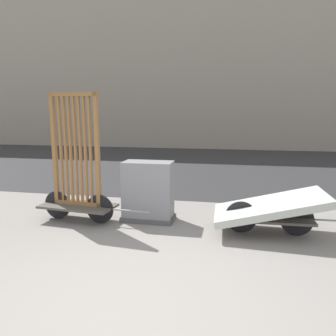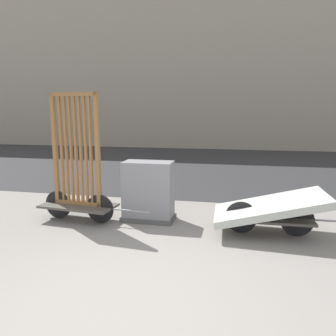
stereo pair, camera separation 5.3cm
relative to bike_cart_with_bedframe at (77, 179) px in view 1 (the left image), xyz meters
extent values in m
plane|color=gray|center=(1.65, -2.39, -0.78)|extent=(60.00, 60.00, 0.00)
cube|color=#2D2D30|center=(1.65, 6.95, -0.78)|extent=(56.00, 10.49, 0.01)
cube|color=#9E9384|center=(1.65, 14.20, 5.27)|extent=(48.00, 4.00, 12.11)
cube|color=#4C4742|center=(-0.01, 0.00, -0.50)|extent=(1.40, 0.75, 0.04)
cylinder|color=black|center=(0.43, -0.04, -0.52)|extent=(0.52, 0.09, 0.52)
cylinder|color=black|center=(-0.44, 0.05, -0.52)|extent=(0.52, 0.09, 0.52)
cylinder|color=gray|center=(1.01, -0.11, -0.50)|extent=(0.70, 0.10, 0.03)
cube|color=olive|center=(-0.01, 0.00, -0.45)|extent=(0.93, 0.17, 0.07)
cube|color=olive|center=(-0.01, 0.00, 1.47)|extent=(0.93, 0.17, 0.07)
cube|color=olive|center=(-0.43, 0.05, 0.51)|extent=(0.08, 0.08, 1.99)
cube|color=olive|center=(0.42, -0.04, 0.51)|extent=(0.08, 0.08, 1.99)
cube|color=olive|center=(-0.30, 0.03, 0.51)|extent=(0.04, 0.05, 1.92)
cube|color=olive|center=(-0.20, 0.02, 0.51)|extent=(0.04, 0.05, 1.92)
cube|color=olive|center=(-0.10, 0.01, 0.51)|extent=(0.04, 0.05, 1.92)
cube|color=olive|center=(-0.01, 0.00, 0.51)|extent=(0.04, 0.05, 1.92)
cube|color=olive|center=(0.09, -0.01, 0.51)|extent=(0.04, 0.05, 1.92)
cube|color=olive|center=(0.19, -0.02, 0.51)|extent=(0.04, 0.05, 1.92)
cube|color=olive|center=(0.29, -0.03, 0.51)|extent=(0.04, 0.05, 1.92)
cube|color=#4C4742|center=(3.31, 0.00, -0.50)|extent=(1.36, 0.65, 0.04)
cylinder|color=black|center=(3.75, 0.01, -0.52)|extent=(0.52, 0.05, 0.52)
cylinder|color=black|center=(2.87, -0.01, -0.52)|extent=(0.52, 0.05, 0.52)
cylinder|color=gray|center=(4.33, 0.03, -0.50)|extent=(0.70, 0.05, 0.03)
cube|color=#B2B7AD|center=(3.31, 0.00, -0.32)|extent=(1.76, 1.08, 0.53)
cube|color=#4C4C4C|center=(1.23, 0.29, -0.74)|extent=(0.94, 0.52, 0.08)
cube|color=gray|center=(1.23, 0.29, -0.24)|extent=(0.88, 0.46, 1.08)
camera|label=1|loc=(2.70, -5.28, 1.17)|focal=35.00mm
camera|label=2|loc=(2.75, -5.27, 1.17)|focal=35.00mm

